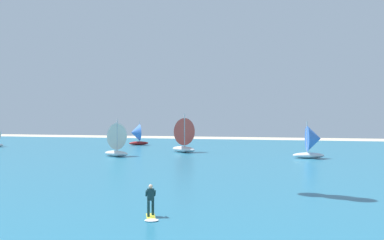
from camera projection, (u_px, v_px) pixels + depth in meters
The scene contains 6 objects.
ocean at pixel (274, 157), 59.59m from camera, with size 160.00×90.00×0.10m, color #236B89.
kitesurfer at pixel (151, 206), 23.10m from camera, with size 1.31×2.01×1.67m.
sailboat_trailing at pixel (136, 134), 84.41m from camera, with size 3.92×3.64×4.35m.
sailboat_anchored_offshore at pixel (113, 139), 59.99m from camera, with size 4.38×3.92×4.93m.
sailboat_far_right at pixel (181, 135), 67.28m from camera, with size 5.11×4.71×5.67m.
sailboat_heeled_over at pixel (313, 141), 56.81m from camera, with size 4.09×3.56×4.63m.
Camera 1 is at (6.17, -10.66, 5.19)m, focal length 42.48 mm.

